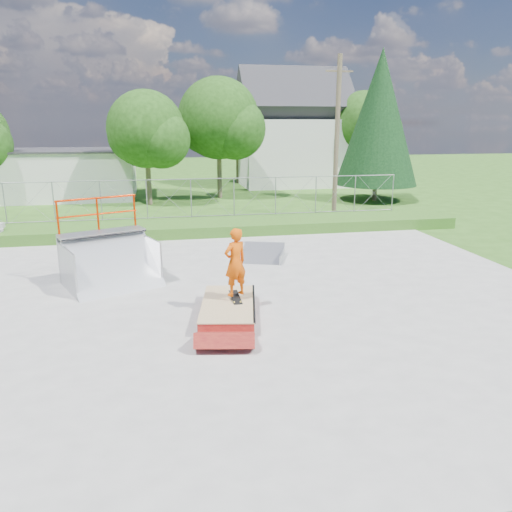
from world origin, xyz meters
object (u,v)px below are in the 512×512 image
(quarter_pipe, at_px, (110,245))
(flat_bank_ramp, at_px, (262,254))
(grind_box, at_px, (228,310))
(skater, at_px, (235,265))

(quarter_pipe, bearing_deg, flat_bank_ramp, -0.90)
(quarter_pipe, xyz_separation_m, flat_bank_ramp, (5.01, 2.02, -1.05))
(grind_box, bearing_deg, quarter_pipe, 144.30)
(grind_box, distance_m, skater, 1.15)
(grind_box, relative_size, skater, 1.67)
(grind_box, bearing_deg, skater, 51.28)
(grind_box, distance_m, quarter_pipe, 4.52)
(quarter_pipe, relative_size, skater, 1.47)
(quarter_pipe, height_order, flat_bank_ramp, quarter_pipe)
(quarter_pipe, bearing_deg, grind_box, -68.88)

